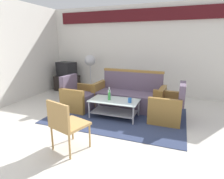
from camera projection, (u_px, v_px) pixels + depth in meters
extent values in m
plane|color=beige|center=(109.00, 134.00, 3.54)|extent=(14.00, 14.00, 0.00)
cube|color=silver|center=(144.00, 51.00, 5.97)|extent=(6.52, 0.12, 2.80)
cube|color=#4C1419|center=(145.00, 15.00, 5.62)|extent=(5.76, 0.08, 0.36)
cube|color=#2D3856|center=(118.00, 115.00, 4.41)|extent=(3.03, 2.05, 0.01)
cube|color=#5B4C60|center=(128.00, 100.00, 4.84)|extent=(1.63, 0.78, 0.42)
cube|color=#5B4C60|center=(132.00, 81.00, 5.02)|extent=(1.60, 0.22, 0.48)
cube|color=olive|center=(162.00, 100.00, 4.50)|extent=(0.15, 0.70, 0.62)
cube|color=olive|center=(99.00, 93.00, 5.14)|extent=(0.15, 0.70, 0.62)
cube|color=olive|center=(133.00, 71.00, 4.95)|extent=(1.64, 0.18, 0.06)
cube|color=#5B4C60|center=(80.00, 101.00, 4.80)|extent=(0.69, 0.64, 0.40)
cube|color=#5B4C60|center=(69.00, 84.00, 4.82)|extent=(0.15, 0.61, 0.45)
cube|color=olive|center=(86.00, 94.00, 5.07)|extent=(0.66, 0.14, 0.58)
cube|color=olive|center=(72.00, 101.00, 4.49)|extent=(0.66, 0.14, 0.58)
cube|color=#5B4C60|center=(165.00, 111.00, 4.11)|extent=(0.66, 0.61, 0.40)
cube|color=#5B4C60|center=(182.00, 94.00, 3.89)|extent=(0.12, 0.60, 0.45)
cube|color=olive|center=(164.00, 112.00, 3.78)|extent=(0.66, 0.11, 0.58)
cube|color=olive|center=(167.00, 103.00, 4.38)|extent=(0.66, 0.11, 0.58)
cube|color=silver|center=(114.00, 100.00, 4.23)|extent=(1.10, 0.60, 0.02)
cube|color=#9E9EA5|center=(114.00, 112.00, 4.30)|extent=(1.00, 0.52, 0.02)
cylinder|color=#9E9EA5|center=(99.00, 103.00, 4.69)|extent=(0.04, 0.04, 0.40)
cylinder|color=#9E9EA5|center=(139.00, 107.00, 4.34)|extent=(0.04, 0.04, 0.40)
cylinder|color=#9E9EA5|center=(89.00, 109.00, 4.22)|extent=(0.04, 0.04, 0.40)
cylinder|color=#9E9EA5|center=(133.00, 115.00, 3.87)|extent=(0.04, 0.04, 0.40)
cylinder|color=silver|center=(109.00, 94.00, 4.41)|extent=(0.07, 0.07, 0.18)
cylinder|color=silver|center=(109.00, 88.00, 4.37)|extent=(0.03, 0.03, 0.08)
cylinder|color=#2D8C38|center=(109.00, 96.00, 4.23)|extent=(0.06, 0.06, 0.16)
cylinder|color=#2D8C38|center=(109.00, 91.00, 4.20)|extent=(0.02, 0.02, 0.07)
cylinder|color=#2659A5|center=(130.00, 100.00, 4.04)|extent=(0.08, 0.08, 0.10)
cube|color=black|center=(67.00, 83.00, 6.67)|extent=(0.80, 0.50, 0.52)
cube|color=black|center=(66.00, 69.00, 6.55)|extent=(0.68, 0.56, 0.48)
cube|color=black|center=(71.00, 68.00, 6.73)|extent=(0.50, 0.11, 0.36)
cylinder|color=#2D2D33|center=(91.00, 92.00, 6.47)|extent=(0.32, 0.32, 0.03)
cylinder|color=#B2B2B7|center=(91.00, 78.00, 6.35)|extent=(0.03, 0.03, 0.95)
sphere|color=#B2B2B7|center=(90.00, 60.00, 6.20)|extent=(0.36, 0.36, 0.36)
cube|color=#AD844C|center=(70.00, 124.00, 2.96)|extent=(0.60, 0.60, 0.04)
cube|color=#AD844C|center=(58.00, 116.00, 2.74)|extent=(0.47, 0.18, 0.40)
cylinder|color=#AD844C|center=(72.00, 128.00, 3.30)|extent=(0.03, 0.03, 0.42)
cylinder|color=#AD844C|center=(90.00, 135.00, 3.05)|extent=(0.03, 0.03, 0.42)
cylinder|color=#AD844C|center=(52.00, 138.00, 2.97)|extent=(0.03, 0.03, 0.42)
cylinder|color=#AD844C|center=(70.00, 146.00, 2.73)|extent=(0.03, 0.03, 0.42)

